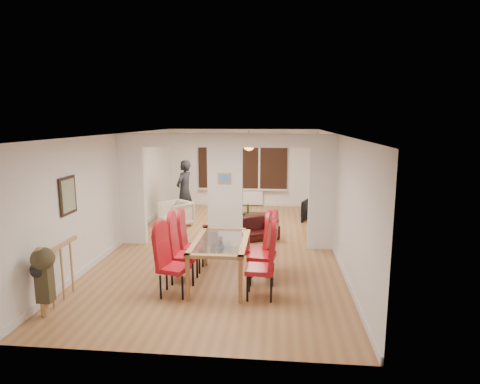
# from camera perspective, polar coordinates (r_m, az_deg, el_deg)

# --- Properties ---
(floor) EXTENTS (5.00, 9.00, 0.01)m
(floor) POSITION_cam_1_polar(r_m,az_deg,el_deg) (9.53, -2.07, -7.55)
(floor) COLOR #9D6B3F
(floor) RESTS_ON ground
(room_walls) EXTENTS (5.00, 9.00, 2.60)m
(room_walls) POSITION_cam_1_polar(r_m,az_deg,el_deg) (9.21, -2.12, 0.17)
(room_walls) COLOR silver
(room_walls) RESTS_ON floor
(divider_wall) EXTENTS (5.00, 0.18, 2.60)m
(divider_wall) POSITION_cam_1_polar(r_m,az_deg,el_deg) (9.21, -2.12, 0.17)
(divider_wall) COLOR white
(divider_wall) RESTS_ON floor
(bay_window_blinds) EXTENTS (3.00, 0.08, 1.80)m
(bay_window_blinds) POSITION_cam_1_polar(r_m,az_deg,el_deg) (13.56, 0.35, 4.28)
(bay_window_blinds) COLOR black
(bay_window_blinds) RESTS_ON room_walls
(radiator) EXTENTS (1.40, 0.08, 0.50)m
(radiator) POSITION_cam_1_polar(r_m,az_deg,el_deg) (13.70, 0.33, -0.74)
(radiator) COLOR white
(radiator) RESTS_ON floor
(pendant_light) EXTENTS (0.36, 0.36, 0.36)m
(pendant_light) POSITION_cam_1_polar(r_m,az_deg,el_deg) (12.35, 1.27, 6.72)
(pendant_light) COLOR orange
(pendant_light) RESTS_ON room_walls
(stair_newel) EXTENTS (0.40, 1.20, 1.10)m
(stair_newel) POSITION_cam_1_polar(r_m,az_deg,el_deg) (7.15, -24.21, -10.00)
(stair_newel) COLOR #AE7F50
(stair_newel) RESTS_ON floor
(wall_poster) EXTENTS (0.04, 0.52, 0.67)m
(wall_poster) POSITION_cam_1_polar(r_m,az_deg,el_deg) (7.66, -23.29, -0.46)
(wall_poster) COLOR gray
(wall_poster) RESTS_ON room_walls
(pillar_photo) EXTENTS (0.30, 0.03, 0.25)m
(pillar_photo) POSITION_cam_1_polar(r_m,az_deg,el_deg) (9.07, -2.22, 1.93)
(pillar_photo) COLOR #4C8CD8
(pillar_photo) RESTS_ON divider_wall
(dining_table) EXTENTS (0.96, 1.70, 0.80)m
(dining_table) POSITION_cam_1_polar(r_m,az_deg,el_deg) (7.34, -2.72, -9.80)
(dining_table) COLOR #996538
(dining_table) RESTS_ON floor
(dining_chair_la) EXTENTS (0.54, 0.54, 1.12)m
(dining_chair_la) POSITION_cam_1_polar(r_m,az_deg,el_deg) (6.87, -9.40, -9.94)
(dining_chair_la) COLOR #A11018
(dining_chair_la) RESTS_ON floor
(dining_chair_lb) EXTENTS (0.47, 0.47, 1.14)m
(dining_chair_lb) POSITION_cam_1_polar(r_m,az_deg,el_deg) (7.37, -7.93, -8.36)
(dining_chair_lb) COLOR #A11018
(dining_chair_lb) RESTS_ON floor
(dining_chair_lc) EXTENTS (0.43, 0.43, 1.07)m
(dining_chair_lc) POSITION_cam_1_polar(r_m,az_deg,el_deg) (7.91, -6.85, -7.33)
(dining_chair_lc) COLOR #A11018
(dining_chair_lc) RESTS_ON floor
(dining_chair_ra) EXTENTS (0.48, 0.48, 1.16)m
(dining_chair_ra) POSITION_cam_1_polar(r_m,az_deg,el_deg) (6.70, 2.86, -10.17)
(dining_chair_ra) COLOR #A11018
(dining_chair_ra) RESTS_ON floor
(dining_chair_rb) EXTENTS (0.53, 0.53, 1.17)m
(dining_chair_rb) POSITION_cam_1_polar(r_m,az_deg,el_deg) (7.28, 3.15, -8.40)
(dining_chair_rb) COLOR #A11018
(dining_chair_rb) RESTS_ON floor
(dining_chair_rc) EXTENTS (0.53, 0.53, 1.09)m
(dining_chair_rc) POSITION_cam_1_polar(r_m,az_deg,el_deg) (7.69, 2.61, -7.71)
(dining_chair_rc) COLOR #A11018
(dining_chair_rc) RESTS_ON floor
(sofa) EXTENTS (1.91, 1.36, 0.52)m
(sofa) POSITION_cam_1_polar(r_m,az_deg,el_deg) (9.86, 0.18, -5.35)
(sofa) COLOR black
(sofa) RESTS_ON floor
(armchair) EXTENTS (1.06, 1.06, 0.69)m
(armchair) POSITION_cam_1_polar(r_m,az_deg,el_deg) (11.24, -9.10, -3.08)
(armchair) COLOR beige
(armchair) RESTS_ON floor
(person) EXTENTS (0.74, 0.61, 1.76)m
(person) POSITION_cam_1_polar(r_m,az_deg,el_deg) (11.83, -7.92, 0.26)
(person) COLOR black
(person) RESTS_ON floor
(television) EXTENTS (1.04, 0.53, 0.62)m
(television) POSITION_cam_1_polar(r_m,az_deg,el_deg) (12.09, 9.12, -2.32)
(television) COLOR black
(television) RESTS_ON floor
(coffee_table) EXTENTS (1.14, 0.81, 0.24)m
(coffee_table) POSITION_cam_1_polar(r_m,az_deg,el_deg) (11.60, 1.07, -3.68)
(coffee_table) COLOR black
(coffee_table) RESTS_ON floor
(bottle) EXTENTS (0.07, 0.07, 0.27)m
(bottle) POSITION_cam_1_polar(r_m,az_deg,el_deg) (11.64, 1.15, -2.34)
(bottle) COLOR #143F19
(bottle) RESTS_ON coffee_table
(bowl) EXTENTS (0.21, 0.21, 0.05)m
(bowl) POSITION_cam_1_polar(r_m,az_deg,el_deg) (11.49, 0.27, -3.07)
(bowl) COLOR black
(bowl) RESTS_ON coffee_table
(shoes) EXTENTS (0.26, 0.28, 0.11)m
(shoes) POSITION_cam_1_polar(r_m,az_deg,el_deg) (9.08, -3.26, -8.12)
(shoes) COLOR black
(shoes) RESTS_ON floor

